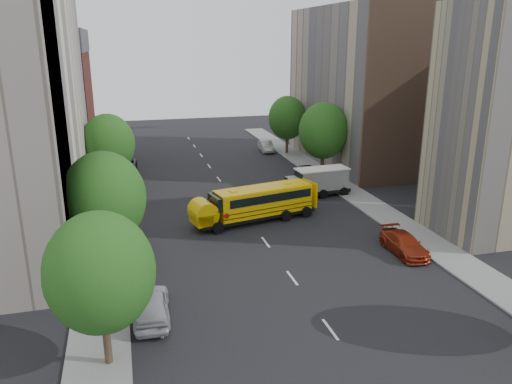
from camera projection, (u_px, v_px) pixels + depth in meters
name	position (u px, v px, depth m)	size (l,w,h in m)	color
ground	(258.00, 233.00, 38.68)	(120.00, 120.00, 0.00)	black
sidewalk_left	(105.00, 224.00, 40.41)	(3.00, 80.00, 0.12)	slate
sidewalk_right	(364.00, 201.00, 46.15)	(3.00, 80.00, 0.12)	slate
lane_markings	(231.00, 195.00, 47.91)	(0.15, 64.00, 0.01)	silver
building_left_cream	(2.00, 101.00, 36.80)	(10.00, 26.00, 20.00)	beige
building_left_redbrick	(46.00, 110.00, 58.13)	(10.00, 15.00, 13.00)	maroon
building_right_near	(511.00, 123.00, 36.53)	(10.00, 7.00, 17.00)	#9C8F6C
building_right_far	(360.00, 87.00, 59.00)	(10.00, 22.00, 18.00)	tan
building_right_sidewall	(411.00, 96.00, 48.84)	(10.10, 0.30, 18.00)	brown
street_tree_0	(100.00, 273.00, 21.66)	(4.80, 4.80, 7.41)	#38281C
street_tree_1	(104.00, 198.00, 30.79)	(5.12, 5.12, 7.90)	#38281C
street_tree_2	(108.00, 144.00, 47.45)	(4.99, 4.99, 7.71)	#38281C
street_tree_4	(323.00, 131.00, 52.86)	(5.25, 5.25, 8.10)	#38281C
street_tree_5	(287.00, 118.00, 64.05)	(4.86, 4.86, 7.51)	#38281C
school_bus	(255.00, 202.00, 40.72)	(10.42, 4.45, 2.87)	black
safari_truck	(318.00, 181.00, 47.43)	(6.39, 2.74, 2.67)	black
parked_car_0	(152.00, 305.00, 26.54)	(1.90, 4.73, 1.61)	#A9A9B0
parked_car_1	(128.00, 196.00, 45.53)	(1.36, 3.90, 1.28)	silver
parked_car_2	(125.00, 164.00, 56.51)	(2.58, 5.61, 1.56)	black
parked_car_3	(404.00, 244.00, 34.78)	(1.93, 4.75, 1.38)	maroon
parked_car_4	(309.00, 172.00, 54.01)	(1.52, 3.79, 1.29)	#34395B
parked_car_5	(266.00, 146.00, 66.62)	(1.53, 4.38, 1.44)	#A2A19C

